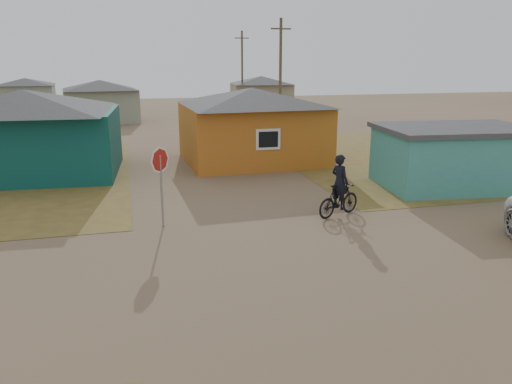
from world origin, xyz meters
TOP-DOWN VIEW (x-y plane):
  - ground at (0.00, 0.00)m, footprint 120.00×120.00m
  - grass_ne at (14.00, 13.00)m, footprint 20.00×18.00m
  - house_teal at (-8.50, 13.50)m, footprint 8.93×7.08m
  - house_yellow at (2.50, 14.00)m, footprint 7.72×6.76m
  - shed_turquoise at (9.50, 6.50)m, footprint 6.71×4.93m
  - house_pale_west at (-6.00, 34.00)m, footprint 7.04×6.15m
  - house_beige_east at (10.00, 40.00)m, footprint 6.95×6.05m
  - house_pale_north at (-14.00, 46.00)m, footprint 6.28×5.81m
  - utility_pole_near at (6.50, 22.00)m, footprint 1.40×0.20m
  - utility_pole_far at (7.50, 38.00)m, footprint 1.40×0.20m
  - stop_sign at (-3.02, 4.18)m, footprint 0.82×0.39m
  - cyclist at (3.05, 3.83)m, footprint 2.00×1.30m

SIDE VIEW (x-z plane):
  - ground at x=0.00m, z-range 0.00..0.00m
  - grass_ne at x=14.00m, z-range 0.00..0.01m
  - cyclist at x=3.05m, z-range -0.30..1.90m
  - shed_turquoise at x=9.50m, z-range 0.01..2.61m
  - house_pale_north at x=-14.00m, z-range 0.05..3.45m
  - house_pale_west at x=-6.00m, z-range 0.06..3.66m
  - house_beige_east at x=10.00m, z-range 0.06..3.66m
  - stop_sign at x=-3.02m, z-range 0.61..3.29m
  - house_yellow at x=2.50m, z-range 0.05..3.95m
  - house_teal at x=-8.50m, z-range 0.05..4.05m
  - utility_pole_near at x=6.50m, z-range 0.14..8.14m
  - utility_pole_far at x=7.50m, z-range 0.14..8.14m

